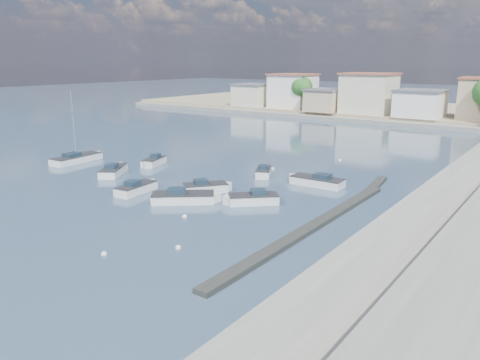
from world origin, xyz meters
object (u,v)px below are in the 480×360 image
at_px(motorboat_f, 264,172).
at_px(motorboat_h, 186,198).
at_px(motorboat_c, 315,181).
at_px(motorboat_d, 251,199).
at_px(motorboat_b, 208,188).
at_px(sailboat, 78,158).
at_px(motorboat_g, 153,162).
at_px(motorboat_a, 114,171).
at_px(motorboat_e, 138,188).

xyz_separation_m(motorboat_f, motorboat_h, (-0.08, -12.48, 0.00)).
relative_size(motorboat_c, motorboat_h, 1.06).
bearing_deg(motorboat_d, motorboat_c, 79.81).
relative_size(motorboat_c, motorboat_d, 1.36).
distance_m(motorboat_b, sailboat, 21.97).
bearing_deg(sailboat, motorboat_g, 24.36).
relative_size(motorboat_c, motorboat_f, 1.50).
bearing_deg(motorboat_a, motorboat_c, 23.70).
bearing_deg(motorboat_h, motorboat_e, -176.51).
xyz_separation_m(motorboat_a, motorboat_b, (13.15, 0.54, -0.00)).
bearing_deg(motorboat_b, motorboat_g, 158.25).
height_order(motorboat_h, sailboat, sailboat).
xyz_separation_m(motorboat_d, sailboat, (-27.48, 1.76, 0.03)).
xyz_separation_m(motorboat_f, motorboat_g, (-13.60, -3.63, 0.00)).
xyz_separation_m(motorboat_b, sailboat, (-21.94, 1.05, 0.03)).
relative_size(motorboat_f, sailboat, 0.44).
height_order(motorboat_b, sailboat, sailboat).
relative_size(motorboat_d, sailboat, 0.49).
distance_m(motorboat_b, motorboat_e, 6.71).
distance_m(motorboat_c, motorboat_d, 9.23).
bearing_deg(motorboat_c, motorboat_d, -100.19).
height_order(motorboat_b, motorboat_e, same).
height_order(motorboat_c, motorboat_f, same).
bearing_deg(motorboat_d, motorboat_e, -162.84).
xyz_separation_m(motorboat_a, motorboat_e, (7.82, -3.52, -0.00)).
height_order(motorboat_e, sailboat, sailboat).
distance_m(motorboat_d, motorboat_f, 10.65).
xyz_separation_m(motorboat_g, motorboat_h, (13.53, -8.85, -0.00)).
xyz_separation_m(motorboat_a, motorboat_c, (20.32, 8.92, 0.00)).
relative_size(motorboat_b, motorboat_c, 0.73).
bearing_deg(motorboat_e, motorboat_g, 129.37).
distance_m(motorboat_e, motorboat_f, 14.19).
height_order(motorboat_b, motorboat_d, same).
height_order(motorboat_e, motorboat_h, same).
bearing_deg(motorboat_e, motorboat_a, 155.73).
xyz_separation_m(motorboat_c, motorboat_e, (-12.51, -12.44, -0.00)).
bearing_deg(motorboat_e, motorboat_c, 44.86).
bearing_deg(motorboat_g, motorboat_a, -92.58).
bearing_deg(motorboat_d, motorboat_f, 117.00).
xyz_separation_m(motorboat_e, motorboat_g, (-7.56, 9.21, 0.00)).
height_order(motorboat_c, motorboat_d, same).
distance_m(motorboat_a, motorboat_g, 5.69).
relative_size(motorboat_d, motorboat_f, 1.10).
distance_m(motorboat_f, motorboat_h, 12.48).
relative_size(motorboat_a, motorboat_b, 1.16).
xyz_separation_m(motorboat_f, sailboat, (-22.65, -7.73, 0.03)).
bearing_deg(motorboat_h, motorboat_a, 167.09).
height_order(motorboat_c, motorboat_h, same).
distance_m(motorboat_a, sailboat, 8.93).
distance_m(motorboat_d, motorboat_e, 11.38).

